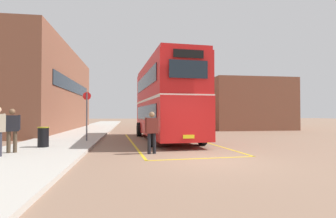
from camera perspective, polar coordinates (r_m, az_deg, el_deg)
The scene contains 11 objects.
ground_plane at distance 23.45m, azimuth -1.62°, elevation -5.04°, with size 135.60×135.60×0.00m, color #846651.
sidewalk_left at distance 25.94m, azimuth -16.73°, elevation -4.46°, with size 4.00×57.60×0.14m, color #B2ADA3.
brick_building_left at distance 27.79m, azimuth -25.20°, elevation 3.63°, with size 5.43×19.21×7.70m.
depot_building_right at distance 33.85m, azimuth 13.07°, elevation 0.65°, with size 8.33×16.20×5.25m.
double_decker_bus at distance 16.25m, azimuth -0.55°, elevation 2.05°, with size 3.39×9.87×4.75m.
single_deck_bus at distance 32.82m, azimuth 1.46°, elevation -1.04°, with size 2.72×8.80×3.02m.
pedestrian_boarding at distance 10.73m, azimuth -3.56°, elevation -4.44°, with size 0.57×0.31×1.72m.
pedestrian_waiting_near at distance 11.71m, azimuth -30.82°, elevation -3.43°, with size 0.53×0.38×1.69m.
litter_bin at distance 13.11m, azimuth -25.50°, elevation -5.50°, with size 0.50×0.50×0.90m.
bus_stop_sign at distance 15.24m, azimuth -17.25°, elevation -0.50°, with size 0.44×0.08×2.71m.
bay_marking_yellow at distance 14.49m, azimuth 0.73°, elevation -7.50°, with size 5.09×12.02×0.01m.
Camera 1 is at (-2.79, -8.83, 1.63)m, focal length 28.01 mm.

